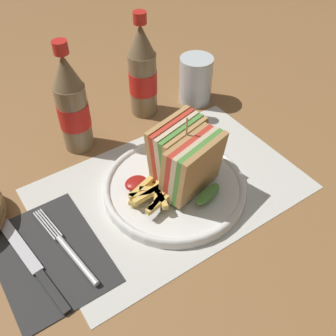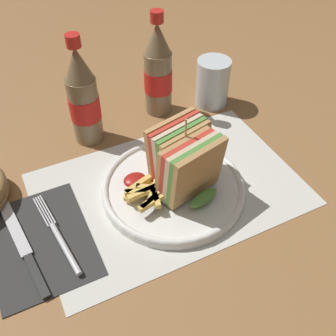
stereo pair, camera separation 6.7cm
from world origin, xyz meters
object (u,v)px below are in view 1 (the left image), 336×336
object	(u,v)px
club_sandwich	(186,159)
coke_bottle_far	(143,73)
plate_main	(174,187)
fork	(71,252)
coke_bottle_near	(72,106)
knife	(33,264)
glass_near	(195,83)

from	to	relation	value
club_sandwich	coke_bottle_far	xyz separation A→B (m)	(0.06, 0.24, 0.02)
plate_main	club_sandwich	xyz separation A→B (m)	(0.02, -0.00, 0.06)
coke_bottle_far	fork	bearing A→B (deg)	-138.54
coke_bottle_near	knife	bearing A→B (deg)	-129.42
coke_bottle_near	coke_bottle_far	xyz separation A→B (m)	(0.17, 0.03, 0.00)
club_sandwich	knife	world-z (taller)	club_sandwich
plate_main	fork	distance (m)	0.21
coke_bottle_near	glass_near	size ratio (longest dim) A/B	2.11
coke_bottle_far	coke_bottle_near	bearing A→B (deg)	-171.25
coke_bottle_near	coke_bottle_far	world-z (taller)	same
coke_bottle_near	coke_bottle_far	distance (m)	0.17
knife	coke_bottle_far	world-z (taller)	coke_bottle_far
plate_main	club_sandwich	bearing A→B (deg)	-14.18
plate_main	glass_near	bearing A→B (deg)	45.97
club_sandwich	glass_near	world-z (taller)	club_sandwich
club_sandwich	glass_near	size ratio (longest dim) A/B	1.32
glass_near	knife	bearing A→B (deg)	-155.21
club_sandwich	coke_bottle_far	bearing A→B (deg)	75.28
plate_main	fork	size ratio (longest dim) A/B	1.41
coke_bottle_far	plate_main	bearing A→B (deg)	-109.29
knife	coke_bottle_far	distance (m)	0.42
club_sandwich	coke_bottle_far	world-z (taller)	coke_bottle_far
coke_bottle_far	glass_near	size ratio (longest dim) A/B	2.11
knife	coke_bottle_near	size ratio (longest dim) A/B	0.93
fork	plate_main	bearing A→B (deg)	-1.33
club_sandwich	coke_bottle_far	distance (m)	0.25
plate_main	fork	bearing A→B (deg)	-174.19
coke_bottle_near	glass_near	xyz separation A→B (m)	(0.28, -0.00, -0.05)
knife	coke_bottle_far	xyz separation A→B (m)	(0.34, 0.24, 0.09)
fork	coke_bottle_far	distance (m)	0.39
coke_bottle_near	coke_bottle_far	bearing A→B (deg)	8.75
knife	glass_near	distance (m)	0.50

